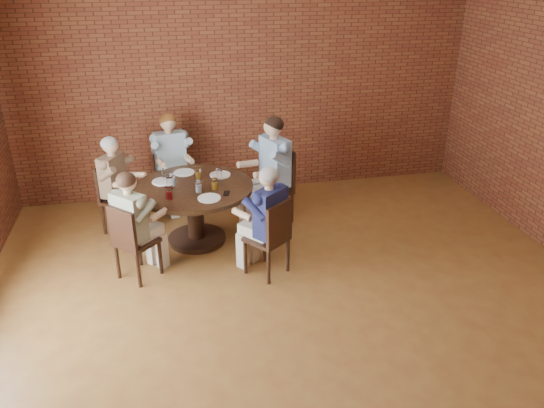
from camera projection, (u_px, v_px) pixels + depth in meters
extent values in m
plane|color=olive|center=(309.00, 331.00, 5.06)|extent=(7.00, 7.00, 0.00)
plane|color=brown|center=(245.00, 77.00, 7.43)|extent=(7.00, 0.00, 7.00)
cylinder|color=#341911|center=(197.00, 238.00, 6.65)|extent=(0.72, 0.72, 0.06)
cylinder|color=#341911|center=(196.00, 216.00, 6.51)|extent=(0.20, 0.20, 0.64)
cylinder|color=#322112|center=(194.00, 188.00, 6.35)|extent=(1.43, 1.43, 0.05)
cube|color=#341911|center=(271.00, 190.00, 7.00)|extent=(0.60, 0.60, 0.04)
cube|color=#341911|center=(284.00, 167.00, 6.98)|extent=(0.20, 0.45, 0.53)
cylinder|color=#341911|center=(250.00, 204.00, 7.16)|extent=(0.04, 0.04, 0.41)
cylinder|color=#341911|center=(266.00, 215.00, 6.85)|extent=(0.04, 0.04, 0.41)
cylinder|color=#341911|center=(275.00, 197.00, 7.35)|extent=(0.04, 0.04, 0.41)
cylinder|color=#341911|center=(292.00, 208.00, 7.04)|extent=(0.04, 0.04, 0.41)
cube|color=#341911|center=(173.00, 178.00, 7.38)|extent=(0.50, 0.50, 0.04)
cube|color=#341911|center=(168.00, 156.00, 7.43)|extent=(0.43, 0.12, 0.49)
cylinder|color=#341911|center=(165.00, 200.00, 7.25)|extent=(0.04, 0.04, 0.41)
cylinder|color=#341911|center=(191.00, 196.00, 7.39)|extent=(0.04, 0.04, 0.41)
cylinder|color=#341911|center=(159.00, 190.00, 7.56)|extent=(0.04, 0.04, 0.41)
cylinder|color=#341911|center=(184.00, 186.00, 7.69)|extent=(0.04, 0.04, 0.41)
cube|color=#341911|center=(120.00, 200.00, 6.74)|extent=(0.53, 0.53, 0.04)
cube|color=#341911|center=(105.00, 181.00, 6.68)|extent=(0.22, 0.36, 0.44)
cylinder|color=#341911|center=(127.00, 223.00, 6.65)|extent=(0.04, 0.04, 0.41)
cylinder|color=#341911|center=(140.00, 212.00, 6.94)|extent=(0.04, 0.04, 0.41)
cylinder|color=#341911|center=(104.00, 220.00, 6.73)|extent=(0.04, 0.04, 0.41)
cylinder|color=#341911|center=(117.00, 209.00, 7.02)|extent=(0.04, 0.04, 0.41)
cube|color=#341911|center=(137.00, 242.00, 5.75)|extent=(0.54, 0.54, 0.04)
cube|color=#341911|center=(122.00, 228.00, 5.52)|extent=(0.30, 0.30, 0.44)
cylinder|color=#341911|center=(160.00, 257.00, 5.89)|extent=(0.04, 0.04, 0.41)
cylinder|color=#341911|center=(139.00, 249.00, 6.05)|extent=(0.04, 0.04, 0.41)
cylinder|color=#341911|center=(139.00, 271.00, 5.64)|extent=(0.04, 0.04, 0.41)
cylinder|color=#341911|center=(118.00, 262.00, 5.81)|extent=(0.04, 0.04, 0.41)
cube|color=#341911|center=(266.00, 238.00, 5.82)|extent=(0.56, 0.56, 0.04)
cube|color=#341911|center=(279.00, 223.00, 5.61)|extent=(0.34, 0.28, 0.45)
cylinder|color=#341911|center=(265.00, 246.00, 6.13)|extent=(0.04, 0.04, 0.41)
cylinder|color=#341911|center=(245.00, 257.00, 5.90)|extent=(0.04, 0.04, 0.41)
cylinder|color=#341911|center=(288.00, 255.00, 5.94)|extent=(0.04, 0.04, 0.41)
cylinder|color=#341911|center=(268.00, 267.00, 5.70)|extent=(0.04, 0.04, 0.41)
cylinder|color=white|center=(220.00, 175.00, 6.63)|extent=(0.26, 0.26, 0.01)
cylinder|color=white|center=(184.00, 172.00, 6.70)|extent=(0.26, 0.26, 0.01)
cylinder|color=white|center=(163.00, 181.00, 6.44)|extent=(0.26, 0.26, 0.01)
cylinder|color=white|center=(209.00, 198.00, 6.00)|extent=(0.26, 0.26, 0.01)
cylinder|color=white|center=(219.00, 174.00, 6.50)|extent=(0.07, 0.07, 0.14)
cylinder|color=white|center=(198.00, 174.00, 6.50)|extent=(0.07, 0.07, 0.14)
cylinder|color=white|center=(165.00, 174.00, 6.49)|extent=(0.07, 0.07, 0.14)
cylinder|color=white|center=(172.00, 180.00, 6.32)|extent=(0.07, 0.07, 0.14)
cylinder|color=white|center=(169.00, 183.00, 6.23)|extent=(0.07, 0.07, 0.14)
cylinder|color=white|center=(169.00, 193.00, 5.97)|extent=(0.07, 0.07, 0.14)
cylinder|color=white|center=(199.00, 187.00, 6.14)|extent=(0.07, 0.07, 0.14)
cylinder|color=white|center=(214.00, 184.00, 6.21)|extent=(0.07, 0.07, 0.14)
cube|color=black|center=(226.00, 193.00, 6.12)|extent=(0.09, 0.14, 0.01)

